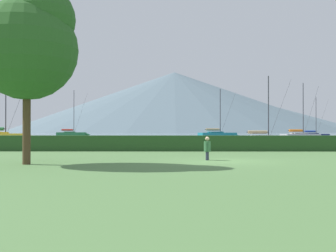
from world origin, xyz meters
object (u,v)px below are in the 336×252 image
object	(u,v)px
sailboat_slip_5	(72,134)
sailboat_slip_4	(314,136)
person_seated_viewer	(207,147)
park_tree	(30,43)
sailboat_slip_6	(2,137)
sailboat_slip_9	(301,136)
sailboat_slip_1	(265,140)
sailboat_slip_7	(218,135)

from	to	relation	value
sailboat_slip_5	sailboat_slip_4	bearing A→B (deg)	-27.67
person_seated_viewer	park_tree	world-z (taller)	park_tree
sailboat_slip_5	sailboat_slip_6	xyz separation A→B (m)	(1.50, -48.01, 0.02)
sailboat_slip_6	sailboat_slip_9	bearing A→B (deg)	0.43
sailboat_slip_1	sailboat_slip_9	distance (m)	25.74
sailboat_slip_9	park_tree	distance (m)	58.60
sailboat_slip_1	park_tree	world-z (taller)	park_tree
person_seated_viewer	sailboat_slip_1	bearing A→B (deg)	86.54
sailboat_slip_1	sailboat_slip_7	world-z (taller)	sailboat_slip_7
sailboat_slip_5	park_tree	bearing A→B (deg)	-84.33
sailboat_slip_1	sailboat_slip_6	xyz separation A→B (m)	(-33.98, 11.15, 0.17)
sailboat_slip_4	park_tree	xyz separation A→B (m)	(-35.24, -66.07, 5.10)
sailboat_slip_4	sailboat_slip_9	world-z (taller)	sailboat_slip_9
sailboat_slip_5	sailboat_slip_7	bearing A→B (deg)	-39.43
sailboat_slip_6	sailboat_slip_7	bearing A→B (deg)	23.50
sailboat_slip_1	person_seated_viewer	world-z (taller)	sailboat_slip_1
sailboat_slip_9	park_tree	bearing A→B (deg)	-137.00
sailboat_slip_6	person_seated_viewer	distance (m)	44.23
sailboat_slip_1	sailboat_slip_6	world-z (taller)	sailboat_slip_6
sailboat_slip_4	park_tree	distance (m)	75.05
sailboat_slip_5	sailboat_slip_6	distance (m)	48.03
sailboat_slip_6	sailboat_slip_9	distance (m)	46.60
sailboat_slip_1	sailboat_slip_4	xyz separation A→B (m)	(18.19, 38.14, 0.01)
sailboat_slip_5	sailboat_slip_9	world-z (taller)	sailboat_slip_5
sailboat_slip_5	park_tree	distance (m)	89.17
sailboat_slip_7	sailboat_slip_9	bearing A→B (deg)	-67.17
person_seated_viewer	sailboat_slip_5	bearing A→B (deg)	123.14
sailboat_slip_4	sailboat_slip_5	xyz separation A→B (m)	(-53.68, 21.03, 0.14)
sailboat_slip_7	park_tree	distance (m)	66.83
sailboat_slip_4	sailboat_slip_5	bearing A→B (deg)	148.26
sailboat_slip_5	park_tree	size ratio (longest dim) A/B	1.40
sailboat_slip_9	sailboat_slip_1	bearing A→B (deg)	-133.62
sailboat_slip_4	sailboat_slip_6	bearing A→B (deg)	-163.00
person_seated_viewer	park_tree	size ratio (longest dim) A/B	0.15
sailboat_slip_4	sailboat_slip_9	size ratio (longest dim) A/B	0.87
sailboat_slip_1	sailboat_slip_6	distance (m)	35.76
sailboat_slip_4	sailboat_slip_9	distance (m)	16.52
sailboat_slip_4	sailboat_slip_6	world-z (taller)	sailboat_slip_6
sailboat_slip_6	sailboat_slip_7	distance (m)	41.58
sailboat_slip_6	sailboat_slip_7	xyz separation A→B (m)	(32.71, 25.67, -0.01)
sailboat_slip_7	park_tree	bearing A→B (deg)	-123.06
sailboat_slip_4	sailboat_slip_7	size ratio (longest dim) A/B	0.84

